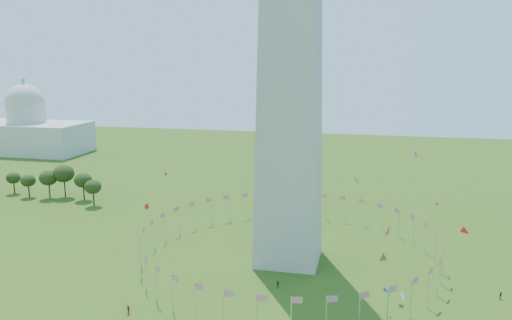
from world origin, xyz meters
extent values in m
cylinder|color=silver|center=(40.00, 50.00, 4.50)|extent=(0.24, 0.24, 9.00)
cylinder|color=silver|center=(39.39, 56.95, 4.50)|extent=(0.24, 0.24, 9.00)
cylinder|color=silver|center=(37.59, 63.68, 4.50)|extent=(0.24, 0.24, 9.00)
cylinder|color=silver|center=(34.64, 70.00, 4.50)|extent=(0.24, 0.24, 9.00)
cylinder|color=silver|center=(30.64, 75.71, 4.50)|extent=(0.24, 0.24, 9.00)
cylinder|color=silver|center=(25.71, 80.64, 4.50)|extent=(0.24, 0.24, 9.00)
cylinder|color=silver|center=(20.00, 84.64, 4.50)|extent=(0.24, 0.24, 9.00)
cylinder|color=silver|center=(13.68, 87.59, 4.50)|extent=(0.24, 0.24, 9.00)
cylinder|color=silver|center=(6.95, 89.39, 4.50)|extent=(0.24, 0.24, 9.00)
cylinder|color=silver|center=(0.00, 90.00, 4.50)|extent=(0.24, 0.24, 9.00)
cylinder|color=silver|center=(-6.95, 89.39, 4.50)|extent=(0.24, 0.24, 9.00)
cylinder|color=silver|center=(-13.68, 87.59, 4.50)|extent=(0.24, 0.24, 9.00)
cylinder|color=silver|center=(-20.00, 84.64, 4.50)|extent=(0.24, 0.24, 9.00)
cylinder|color=silver|center=(-25.71, 80.64, 4.50)|extent=(0.24, 0.24, 9.00)
cylinder|color=silver|center=(-30.64, 75.71, 4.50)|extent=(0.24, 0.24, 9.00)
cylinder|color=silver|center=(-34.64, 70.00, 4.50)|extent=(0.24, 0.24, 9.00)
cylinder|color=silver|center=(-37.59, 63.68, 4.50)|extent=(0.24, 0.24, 9.00)
cylinder|color=silver|center=(-39.39, 56.95, 4.50)|extent=(0.24, 0.24, 9.00)
cylinder|color=silver|center=(-40.00, 50.00, 4.50)|extent=(0.24, 0.24, 9.00)
cylinder|color=silver|center=(-39.39, 43.05, 4.50)|extent=(0.24, 0.24, 9.00)
cylinder|color=silver|center=(-37.59, 36.32, 4.50)|extent=(0.24, 0.24, 9.00)
cylinder|color=silver|center=(-34.64, 30.00, 4.50)|extent=(0.24, 0.24, 9.00)
cylinder|color=silver|center=(-30.64, 24.29, 4.50)|extent=(0.24, 0.24, 9.00)
cylinder|color=silver|center=(-25.71, 19.36, 4.50)|extent=(0.24, 0.24, 9.00)
cylinder|color=silver|center=(-20.00, 15.36, 4.50)|extent=(0.24, 0.24, 9.00)
cylinder|color=silver|center=(-13.68, 12.41, 4.50)|extent=(0.24, 0.24, 9.00)
cylinder|color=silver|center=(-6.95, 10.61, 4.50)|extent=(0.24, 0.24, 9.00)
cylinder|color=silver|center=(0.00, 10.00, 4.50)|extent=(0.24, 0.24, 9.00)
cylinder|color=silver|center=(6.95, 10.61, 4.50)|extent=(0.24, 0.24, 9.00)
cylinder|color=silver|center=(13.68, 12.41, 4.50)|extent=(0.24, 0.24, 9.00)
cylinder|color=silver|center=(20.00, 15.36, 4.50)|extent=(0.24, 0.24, 9.00)
cylinder|color=silver|center=(25.71, 19.36, 4.50)|extent=(0.24, 0.24, 9.00)
cylinder|color=silver|center=(30.64, 24.29, 4.50)|extent=(0.24, 0.24, 9.00)
cylinder|color=silver|center=(34.64, 30.00, 4.50)|extent=(0.24, 0.24, 9.00)
cylinder|color=silver|center=(37.59, 36.32, 4.50)|extent=(0.24, 0.24, 9.00)
cylinder|color=silver|center=(39.39, 43.05, 4.50)|extent=(0.24, 0.24, 9.00)
imported|color=black|center=(0.21, 32.38, 0.86)|extent=(0.90, 1.01, 1.73)
imported|color=#5A1418|center=(-29.29, 12.53, 0.96)|extent=(1.32, 0.86, 1.91)
imported|color=#262626|center=(51.84, 38.00, 0.89)|extent=(0.91, 1.03, 1.78)
plane|color=red|center=(40.93, 28.72, 18.98)|extent=(1.64, 2.01, 2.40)
plane|color=red|center=(-25.12, 15.23, 23.83)|extent=(0.82, 1.21, 1.45)
plane|color=red|center=(-36.57, 52.30, 22.08)|extent=(0.53, 1.46, 1.48)
plane|color=red|center=(5.28, 42.74, 19.17)|extent=(1.14, 0.26, 1.17)
plane|color=green|center=(18.10, 32.90, 27.71)|extent=(1.94, 1.10, 1.59)
plane|color=#CC2699|center=(31.30, 41.61, 32.65)|extent=(0.72, 1.02, 1.16)
plane|color=white|center=(26.43, -5.18, 19.00)|extent=(1.02, 1.37, 1.23)
plane|color=blue|center=(25.31, 25.76, 5.17)|extent=(1.38, 1.16, 1.33)
plane|color=red|center=(25.70, 35.81, 15.27)|extent=(1.54, 1.79, 1.91)
plane|color=yellow|center=(-50.82, 46.45, 5.00)|extent=(0.78, 1.42, 1.58)
plane|color=#CC2699|center=(35.87, 35.15, 22.78)|extent=(1.01, 0.07, 1.00)
plane|color=blue|center=(24.09, 14.88, 16.87)|extent=(1.55, 1.16, 1.78)
ellipsoid|color=#314517|center=(-122.85, 94.67, 4.43)|extent=(5.67, 5.67, 8.86)
ellipsoid|color=#314517|center=(-113.10, 91.07, 4.56)|extent=(5.83, 5.83, 9.11)
ellipsoid|color=#314517|center=(-104.02, 91.62, 5.60)|extent=(7.17, 7.17, 11.20)
ellipsoid|color=#314517|center=(-98.88, 94.41, 6.53)|extent=(8.36, 8.36, 13.07)
ellipsoid|color=#314517|center=(-89.01, 92.21, 5.38)|extent=(6.89, 6.89, 10.77)
ellipsoid|color=#314517|center=(-80.81, 85.62, 4.97)|extent=(6.36, 6.36, 9.94)
camera|label=1|loc=(20.36, -79.09, 54.25)|focal=35.00mm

